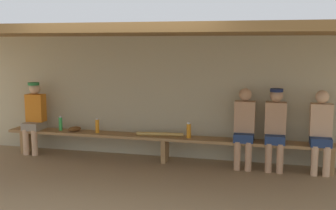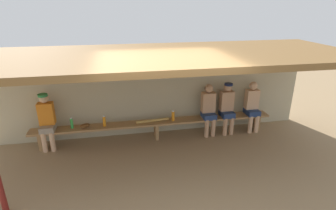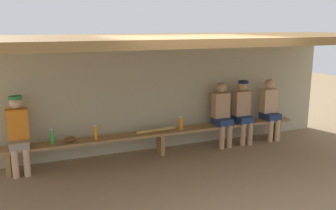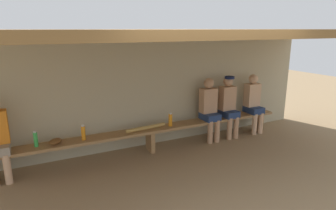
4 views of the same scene
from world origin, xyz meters
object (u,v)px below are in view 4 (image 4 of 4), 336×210
object	(u,v)px
player_leftmost	(229,104)
baseball_bat	(146,128)
water_bottle_green	(83,133)
player_in_red	(210,107)
baseball_glove_tan	(55,141)
water_bottle_orange	(36,139)
bench	(150,132)
player_middle	(254,101)
water_bottle_clear	(170,120)

from	to	relation	value
player_leftmost	baseball_bat	world-z (taller)	player_leftmost
water_bottle_green	player_in_red	bearing A→B (deg)	0.54
player_in_red	baseball_glove_tan	xyz separation A→B (m)	(-3.09, -0.01, -0.22)
water_bottle_orange	bench	bearing A→B (deg)	-0.41
bench	player_in_red	bearing A→B (deg)	0.13
player_middle	water_bottle_orange	bearing A→B (deg)	179.86
player_leftmost	water_bottle_orange	size ratio (longest dim) A/B	5.04
player_in_red	baseball_bat	distance (m)	1.47
player_middle	water_bottle_clear	world-z (taller)	player_middle
baseball_glove_tan	water_bottle_clear	bearing A→B (deg)	-39.07
player_leftmost	baseball_glove_tan	bearing A→B (deg)	-179.88
player_middle	player_in_red	bearing A→B (deg)	180.00
player_leftmost	player_in_red	distance (m)	0.50
player_leftmost	water_bottle_clear	bearing A→B (deg)	-179.15
player_leftmost	water_bottle_orange	world-z (taller)	player_leftmost
player_middle	baseball_glove_tan	size ratio (longest dim) A/B	5.56
player_in_red	baseball_bat	size ratio (longest dim) A/B	1.61
water_bottle_orange	player_leftmost	bearing A→B (deg)	-0.16
water_bottle_clear	baseball_glove_tan	distance (m)	2.15
water_bottle_orange	baseball_bat	bearing A→B (deg)	-0.43
player_middle	water_bottle_orange	size ratio (longest dim) A/B	5.00
player_leftmost	player_middle	distance (m)	0.71
player_in_red	player_middle	xyz separation A→B (m)	(1.21, 0.00, 0.00)
baseball_bat	water_bottle_orange	bearing A→B (deg)	173.08
water_bottle_green	baseball_glove_tan	distance (m)	0.47
baseball_glove_tan	player_leftmost	bearing A→B (deg)	-38.58
bench	baseball_glove_tan	world-z (taller)	baseball_glove_tan
bench	player_in_red	world-z (taller)	player_in_red
player_in_red	water_bottle_orange	size ratio (longest dim) A/B	5.00
bench	player_middle	size ratio (longest dim) A/B	4.49
water_bottle_orange	baseball_bat	world-z (taller)	water_bottle_orange
player_in_red	water_bottle_clear	world-z (taller)	player_in_red
water_bottle_orange	player_in_red	bearing A→B (deg)	-0.19
bench	player_middle	xyz separation A→B (m)	(2.57, 0.00, 0.34)
player_in_red	baseball_bat	world-z (taller)	player_in_red
player_in_red	water_bottle_clear	distance (m)	0.95
water_bottle_clear	baseball_bat	world-z (taller)	water_bottle_clear
player_middle	water_bottle_clear	size ratio (longest dim) A/B	4.99
bench	water_bottle_clear	bearing A→B (deg)	-2.37
player_leftmost	water_bottle_green	distance (m)	3.13
player_middle	water_bottle_green	size ratio (longest dim) A/B	4.97
bench	water_bottle_orange	bearing A→B (deg)	179.59
player_leftmost	player_middle	xyz separation A→B (m)	(0.71, -0.00, -0.02)
baseball_bat	player_middle	bearing A→B (deg)	-6.43
water_bottle_green	baseball_bat	bearing A→B (deg)	1.06
baseball_bat	bench	bearing A→B (deg)	-6.50
bench	player_middle	world-z (taller)	player_middle
water_bottle_orange	baseball_glove_tan	size ratio (longest dim) A/B	1.11
player_middle	water_bottle_clear	distance (m)	2.15
baseball_glove_tan	baseball_bat	distance (m)	1.63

